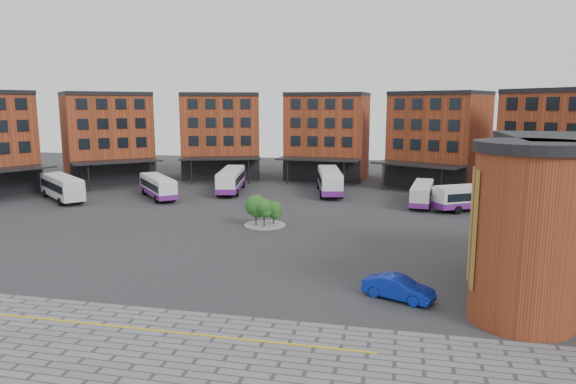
% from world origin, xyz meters
% --- Properties ---
extents(ground, '(160.00, 160.00, 0.00)m').
position_xyz_m(ground, '(0.00, 0.00, 0.00)').
color(ground, '#28282B').
rests_on(ground, ground).
extents(yellow_line, '(26.00, 0.15, 0.02)m').
position_xyz_m(yellow_line, '(2.00, -14.00, 0.03)').
color(yellow_line, gold).
rests_on(yellow_line, paving_zone).
extents(main_building, '(94.14, 42.48, 14.60)m').
position_xyz_m(main_building, '(-4.77, 38.25, 7.23)').
color(main_building, brown).
rests_on(main_building, ground).
extents(tree_island, '(4.40, 4.40, 3.38)m').
position_xyz_m(tree_island, '(1.92, 11.63, 1.82)').
color(tree_island, gray).
rests_on(tree_island, ground).
extents(bus_a, '(10.64, 9.33, 3.27)m').
position_xyz_m(bus_a, '(-28.14, 20.13, 1.94)').
color(bus_a, silver).
rests_on(bus_a, ground).
extents(bus_b, '(8.80, 9.56, 2.98)m').
position_xyz_m(bus_b, '(-16.44, 24.41, 1.61)').
color(bus_b, white).
rests_on(bus_b, ground).
extents(bus_c, '(4.94, 12.16, 3.34)m').
position_xyz_m(bus_c, '(-8.27, 31.24, 1.81)').
color(bus_c, white).
rests_on(bus_c, ground).
extents(bus_d, '(5.33, 12.69, 3.49)m').
position_xyz_m(bus_d, '(5.92, 32.93, 1.89)').
color(bus_d, silver).
rests_on(bus_d, ground).
extents(bus_e, '(3.31, 10.14, 2.80)m').
position_xyz_m(bus_e, '(18.53, 27.10, 1.52)').
color(bus_e, silver).
rests_on(bus_e, ground).
extents(bus_f, '(10.78, 7.89, 3.12)m').
position_xyz_m(bus_f, '(24.88, 25.25, 1.69)').
color(bus_f, silver).
rests_on(bus_f, ground).
extents(blue_car, '(4.92, 3.30, 1.53)m').
position_xyz_m(blue_car, '(15.96, -6.10, 0.77)').
color(blue_car, '#0D25A9').
rests_on(blue_car, ground).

